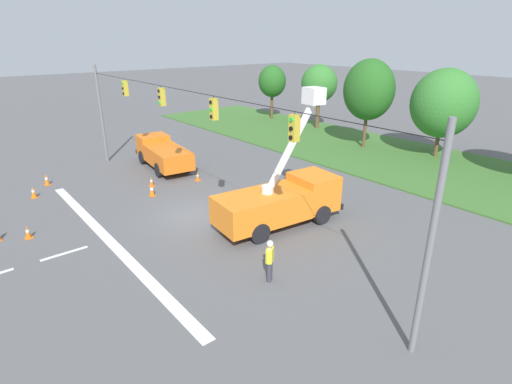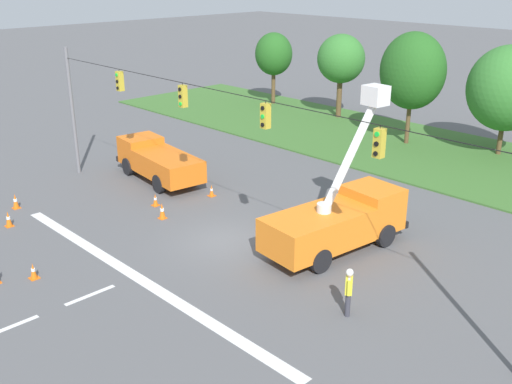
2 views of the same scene
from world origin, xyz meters
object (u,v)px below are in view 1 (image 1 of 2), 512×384
object	(u,v)px
utility_truck_support_near	(163,153)
traffic_cone_lane_edge_b	(33,192)
tree_far_west	(272,81)
traffic_cone_mid_right	(198,176)
tree_west	(319,84)
traffic_cone_mid_left	(152,190)
utility_truck_bucket_lift	(282,199)
road_worker	(270,258)
traffic_cone_foreground_left	(47,179)
traffic_cone_foreground_right	(151,182)
traffic_cone_lane_edge_a	(28,232)
tree_centre	(369,90)
tree_east	(444,103)

from	to	relation	value
utility_truck_support_near	traffic_cone_lane_edge_b	distance (m)	8.87
tree_far_west	traffic_cone_mid_right	xyz separation A→B (m)	(13.30, -18.21, -4.00)
tree_west	utility_truck_support_near	xyz separation A→B (m)	(2.12, -18.80, -3.49)
utility_truck_support_near	traffic_cone_mid_left	bearing A→B (deg)	-33.74
utility_truck_bucket_lift	traffic_cone_mid_left	bearing A→B (deg)	-156.42
tree_west	road_worker	world-z (taller)	tree_west
road_worker	traffic_cone_foreground_left	world-z (taller)	road_worker
tree_west	traffic_cone_foreground_right	world-z (taller)	tree_west
tree_far_west	traffic_cone_mid_left	xyz separation A→B (m)	(13.93, -21.82, -3.90)
traffic_cone_foreground_left	traffic_cone_lane_edge_b	distance (m)	2.27
traffic_cone_mid_left	utility_truck_bucket_lift	bearing A→B (deg)	23.58
utility_truck_support_near	traffic_cone_lane_edge_a	size ratio (longest dim) A/B	10.15
traffic_cone_foreground_left	utility_truck_support_near	bearing A→B (deg)	79.73
tree_centre	tree_far_west	bearing A→B (deg)	170.58
tree_west	road_worker	xyz separation A→B (m)	(18.22, -22.34, -3.61)
traffic_cone_mid_left	traffic_cone_lane_edge_b	bearing A→B (deg)	-126.47
traffic_cone_foreground_left	traffic_cone_lane_edge_a	distance (m)	7.91
tree_far_west	tree_east	size ratio (longest dim) A/B	0.88
utility_truck_support_near	traffic_cone_mid_right	world-z (taller)	utility_truck_support_near
traffic_cone_mid_right	tree_east	bearing A→B (deg)	68.02
traffic_cone_foreground_right	traffic_cone_lane_edge_a	distance (m)	8.29
utility_truck_bucket_lift	tree_east	bearing A→B (deg)	94.23
traffic_cone_foreground_left	traffic_cone_mid_right	world-z (taller)	traffic_cone_foreground_left
tree_centre	traffic_cone_lane_edge_a	xyz separation A→B (m)	(0.28, -26.37, -4.61)
tree_centre	road_worker	xyz separation A→B (m)	(10.29, -19.71, -3.93)
tree_far_west	traffic_cone_foreground_right	distance (m)	24.77
traffic_cone_lane_edge_a	traffic_cone_mid_left	bearing A→B (deg)	100.95
tree_east	tree_centre	bearing A→B (deg)	-159.43
road_worker	traffic_cone_lane_edge_a	size ratio (longest dim) A/B	2.70
traffic_cone_lane_edge_a	traffic_cone_foreground_left	bearing A→B (deg)	161.14
tree_west	utility_truck_bucket_lift	world-z (taller)	utility_truck_bucket_lift
road_worker	traffic_cone_lane_edge_a	xyz separation A→B (m)	(-10.00, -6.66, -0.68)
tree_west	traffic_cone_foreground_right	xyz separation A→B (m)	(5.27, -21.25, -4.29)
tree_west	utility_truck_bucket_lift	bearing A→B (deg)	-51.54
utility_truck_bucket_lift	traffic_cone_lane_edge_b	world-z (taller)	utility_truck_bucket_lift
tree_far_west	tree_east	xyz separation A→B (m)	(20.47, -0.44, -0.01)
tree_west	traffic_cone_lane_edge_b	size ratio (longest dim) A/B	8.74
tree_far_west	tree_east	distance (m)	20.48
road_worker	utility_truck_support_near	bearing A→B (deg)	167.60
traffic_cone_foreground_left	traffic_cone_lane_edge_a	size ratio (longest dim) A/B	1.16
road_worker	traffic_cone_lane_edge_a	bearing A→B (deg)	-146.35
tree_east	utility_truck_support_near	distance (m)	21.66
tree_east	traffic_cone_mid_right	world-z (taller)	tree_east
tree_far_west	tree_centre	bearing A→B (deg)	-9.42
tree_centre	traffic_cone_mid_left	world-z (taller)	tree_centre
utility_truck_support_near	traffic_cone_mid_left	distance (m)	5.74
utility_truck_support_near	traffic_cone_lane_edge_b	bearing A→B (deg)	-86.39
tree_west	traffic_cone_foreground_right	distance (m)	22.31
traffic_cone_foreground_right	traffic_cone_mid_left	size ratio (longest dim) A/B	0.82
traffic_cone_foreground_left	traffic_cone_lane_edge_a	xyz separation A→B (m)	(7.48, -2.56, -0.06)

